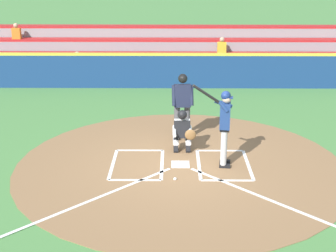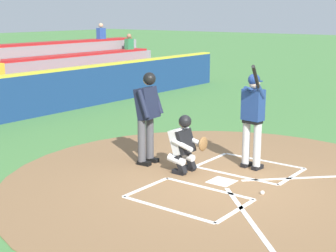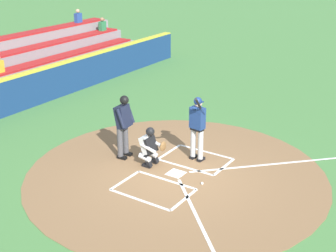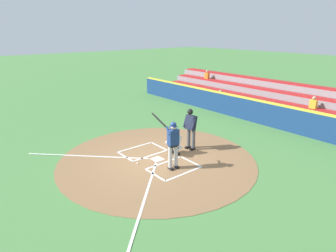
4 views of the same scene
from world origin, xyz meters
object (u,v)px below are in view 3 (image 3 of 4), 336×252
batter (197,124)px  plate_umpire (123,122)px  catcher (150,146)px  baseball (202,183)px

batter → plate_umpire: (0.96, -1.83, -0.02)m
catcher → baseball: bearing=83.5°
plate_umpire → baseball: size_ratio=25.20×
catcher → plate_umpire: bearing=-90.3°
catcher → baseball: (0.20, 1.76, -0.55)m
plate_umpire → catcher: bearing=89.7°
catcher → plate_umpire: 1.04m
batter → baseball: batter is taller
catcher → baseball: 1.85m
catcher → plate_umpire: (-0.00, -0.92, 0.49)m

